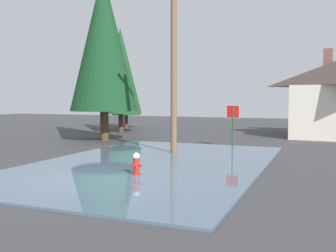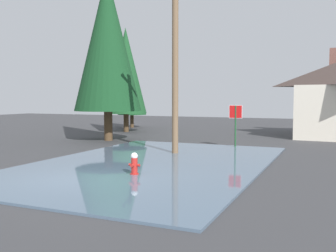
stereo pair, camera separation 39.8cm
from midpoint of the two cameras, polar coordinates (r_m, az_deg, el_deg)
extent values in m
cube|color=#38383A|center=(12.15, -11.20, -8.24)|extent=(80.00, 80.00, 0.10)
cube|color=#4C6075|center=(14.94, -1.60, -5.51)|extent=(8.35, 13.03, 0.07)
cube|color=silver|center=(10.66, -17.47, -9.80)|extent=(3.32, 0.54, 0.01)
cylinder|color=#AD231E|center=(12.69, -4.06, -7.20)|extent=(0.28, 0.28, 0.09)
cylinder|color=#AD231E|center=(12.63, -4.06, -5.85)|extent=(0.21, 0.21, 0.51)
sphere|color=white|center=(12.58, -4.07, -4.42)|extent=(0.22, 0.22, 0.22)
cylinder|color=#AD231E|center=(12.69, -4.66, -5.68)|extent=(0.09, 0.08, 0.08)
cylinder|color=#AD231E|center=(12.56, -3.46, -5.79)|extent=(0.09, 0.08, 0.08)
cylinder|color=#AD231E|center=(12.50, -4.38, -5.84)|extent=(0.10, 0.09, 0.10)
cylinder|color=brown|center=(17.35, 1.73, 9.10)|extent=(0.28, 0.28, 8.08)
cylinder|color=#1E4C28|center=(19.91, 10.47, -0.13)|extent=(0.08, 0.08, 2.16)
cube|color=white|center=(19.87, 10.49, 2.08)|extent=(0.67, 0.04, 0.67)
cube|color=red|center=(19.87, 10.49, 2.08)|extent=(0.63, 0.05, 0.63)
cube|color=brown|center=(28.98, 23.65, 8.54)|extent=(0.63, 0.63, 1.94)
cylinder|color=#4C3823|center=(23.37, -8.30, 0.06)|extent=(0.50, 0.50, 1.79)
cone|color=#143D1E|center=(23.55, -8.43, 12.20)|extent=(3.97, 3.97, 8.14)
cylinder|color=#4C3823|center=(29.30, -5.79, 0.51)|extent=(0.39, 0.39, 1.39)
cone|color=#194723|center=(29.31, -5.85, 8.09)|extent=(3.10, 3.10, 6.35)
cylinder|color=#4C3823|center=(33.52, -4.98, 0.73)|extent=(0.31, 0.31, 1.11)
cone|color=#143D1E|center=(33.48, -5.02, 6.03)|extent=(2.48, 2.48, 5.07)
camera|label=1|loc=(0.20, -89.24, 0.06)|focal=41.41mm
camera|label=2|loc=(0.20, 90.76, -0.06)|focal=41.41mm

